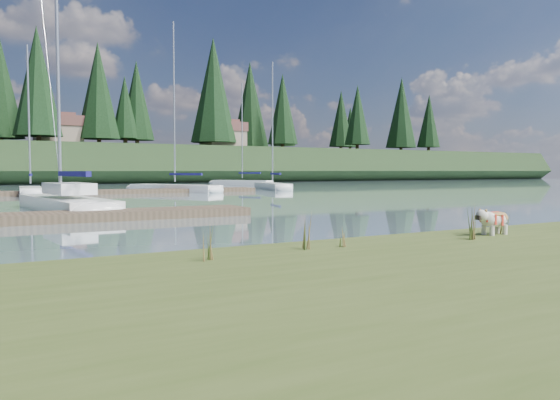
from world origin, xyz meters
TOP-DOWN VIEW (x-y plane):
  - ground at (0.00, 30.00)m, footprint 200.00×200.00m
  - bank at (0.00, -6.00)m, footprint 60.00×9.00m
  - ridge at (0.00, 73.00)m, footprint 200.00×20.00m
  - bulldog at (4.27, -2.60)m, footprint 0.88×0.39m
  - sailboat_main at (-1.71, 14.56)m, footprint 2.93×9.88m
  - dock_near at (-4.00, 9.00)m, footprint 16.00×2.00m
  - dock_far at (2.00, 30.00)m, footprint 26.00×2.20m
  - sailboat_bg_2 at (-1.41, 30.50)m, footprint 1.78×6.73m
  - sailboat_bg_3 at (8.71, 32.04)m, footprint 6.04×8.94m
  - sailboat_bg_4 at (18.49, 32.72)m, footprint 3.11×7.80m
  - sailboat_bg_5 at (21.94, 46.94)m, footprint 5.64×7.91m
  - weed_0 at (-0.21, -2.43)m, footprint 0.17×0.14m
  - weed_1 at (0.52, -2.55)m, footprint 0.17×0.14m
  - weed_2 at (3.29, -2.89)m, footprint 0.17×0.14m
  - weed_3 at (-2.11, -2.64)m, footprint 0.17×0.14m
  - weed_4 at (3.28, -2.92)m, footprint 0.17×0.14m
  - weed_5 at (4.59, -2.66)m, footprint 0.17×0.14m
  - mud_lip at (0.00, -1.60)m, footprint 60.00×0.50m
  - conifer_4 at (3.00, 66.00)m, footprint 6.16×6.16m
  - conifer_5 at (15.00, 70.00)m, footprint 3.96×3.96m
  - conifer_6 at (28.00, 68.00)m, footprint 7.04×7.04m
  - conifer_7 at (42.00, 71.00)m, footprint 5.28×5.28m
  - conifer_8 at (55.00, 67.00)m, footprint 4.62×4.62m
  - conifer_9 at (68.00, 70.00)m, footprint 5.94×5.94m
  - house_1 at (6.00, 71.00)m, footprint 6.30×5.30m
  - house_2 at (30.00, 69.00)m, footprint 6.30×5.30m

SIDE VIEW (x-z plane):
  - ground at x=0.00m, z-range 0.00..0.00m
  - mud_lip at x=0.00m, z-range 0.00..0.14m
  - dock_near at x=-4.00m, z-range 0.00..0.30m
  - dock_far at x=2.00m, z-range 0.00..0.30m
  - bank at x=0.00m, z-range 0.00..0.35m
  - sailboat_bg_5 at x=21.94m, z-range -5.56..6.20m
  - sailboat_bg_3 at x=8.71m, z-range -6.38..7.02m
  - sailboat_bg_4 at x=18.49m, z-range -5.33..5.99m
  - sailboat_bg_2 at x=-1.41m, z-range -4.74..5.40m
  - sailboat_main at x=-1.71m, z-range -6.53..7.37m
  - weed_1 at x=0.52m, z-range 0.32..0.72m
  - weed_4 at x=3.28m, z-range 0.31..0.81m
  - weed_5 at x=4.59m, z-range 0.31..0.85m
  - weed_3 at x=-2.11m, z-range 0.30..0.87m
  - weed_0 at x=-0.21m, z-range 0.30..0.95m
  - weed_2 at x=3.29m, z-range 0.29..1.04m
  - bulldog at x=4.27m, z-range 0.42..0.95m
  - ridge at x=0.00m, z-range 0.00..5.00m
  - house_1 at x=6.00m, z-range 4.99..9.64m
  - house_2 at x=30.00m, z-range 4.99..9.64m
  - conifer_5 at x=15.00m, z-range 5.65..16.00m
  - conifer_8 at x=55.00m, z-range 5.62..17.40m
  - conifer_7 at x=42.00m, z-range 5.59..18.79m
  - conifer_9 at x=68.00m, z-range 5.55..20.18m
  - conifer_4 at x=3.00m, z-range 5.54..20.64m
  - conifer_6 at x=28.00m, z-range 5.49..22.49m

